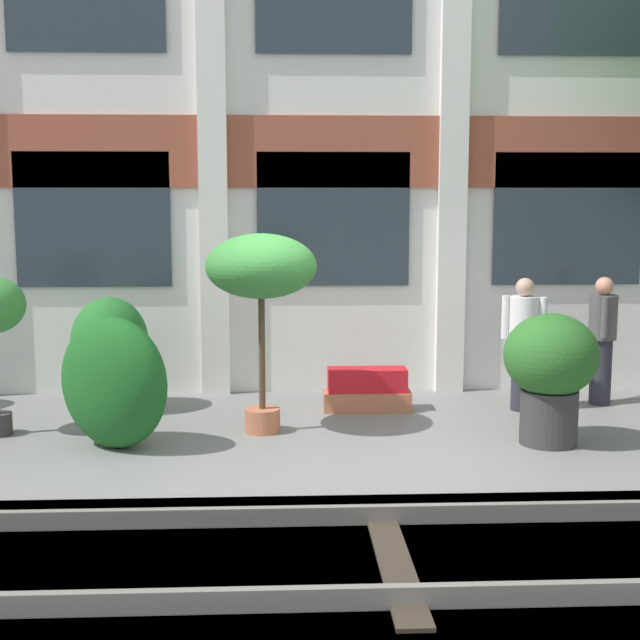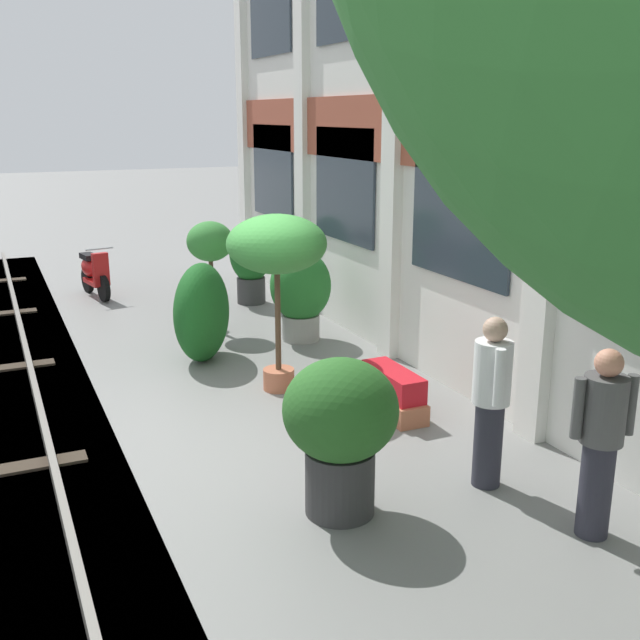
{
  "view_description": "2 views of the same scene",
  "coord_description": "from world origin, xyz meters",
  "px_view_note": "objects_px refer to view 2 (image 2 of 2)",
  "views": [
    {
      "loc": [
        -0.7,
        -8.57,
        2.61
      ],
      "look_at": [
        -0.24,
        1.26,
        1.18
      ],
      "focal_mm": 50.0,
      "sensor_mm": 36.0,
      "label": 1
    },
    {
      "loc": [
        7.26,
        -2.22,
        3.29
      ],
      "look_at": [
        -0.05,
        1.09,
        1.08
      ],
      "focal_mm": 42.0,
      "sensor_mm": 36.0,
      "label": 2
    }
  ],
  "objects_px": {
    "potted_plant_ribbed_drum": "(250,258)",
    "potted_plant_tall_urn": "(210,248)",
    "resident_watching_tracks": "(491,397)",
    "resident_by_doorway": "(601,438)",
    "potted_plant_square_trough": "(393,392)",
    "scooter_near_curb": "(93,273)",
    "potted_plant_stone_basin": "(301,291)",
    "topiary_hedge": "(202,312)",
    "potted_plant_terracotta_small": "(277,250)",
    "potted_plant_glazed_jar": "(340,424)"
  },
  "relations": [
    {
      "from": "potted_plant_stone_basin",
      "to": "resident_watching_tracks",
      "type": "height_order",
      "value": "resident_watching_tracks"
    },
    {
      "from": "potted_plant_glazed_jar",
      "to": "resident_watching_tracks",
      "type": "height_order",
      "value": "resident_watching_tracks"
    },
    {
      "from": "potted_plant_ribbed_drum",
      "to": "potted_plant_square_trough",
      "type": "distance_m",
      "value": 5.58
    },
    {
      "from": "potted_plant_stone_basin",
      "to": "scooter_near_curb",
      "type": "height_order",
      "value": "potted_plant_stone_basin"
    },
    {
      "from": "potted_plant_square_trough",
      "to": "potted_plant_stone_basin",
      "type": "xyz_separation_m",
      "value": [
        -3.07,
        0.16,
        0.51
      ]
    },
    {
      "from": "resident_watching_tracks",
      "to": "scooter_near_curb",
      "type": "bearing_deg",
      "value": -53.59
    },
    {
      "from": "potted_plant_tall_urn",
      "to": "resident_watching_tracks",
      "type": "bearing_deg",
      "value": 7.9
    },
    {
      "from": "potted_plant_terracotta_small",
      "to": "resident_by_doorway",
      "type": "distance_m",
      "value": 4.38
    },
    {
      "from": "potted_plant_stone_basin",
      "to": "resident_watching_tracks",
      "type": "bearing_deg",
      "value": -2.75
    },
    {
      "from": "resident_watching_tracks",
      "to": "potted_plant_ribbed_drum",
      "type": "bearing_deg",
      "value": -69.54
    },
    {
      "from": "scooter_near_curb",
      "to": "resident_watching_tracks",
      "type": "distance_m",
      "value": 9.36
    },
    {
      "from": "resident_watching_tracks",
      "to": "topiary_hedge",
      "type": "bearing_deg",
      "value": -50.52
    },
    {
      "from": "potted_plant_ribbed_drum",
      "to": "resident_watching_tracks",
      "type": "relative_size",
      "value": 0.93
    },
    {
      "from": "potted_plant_tall_urn",
      "to": "potted_plant_stone_basin",
      "type": "relative_size",
      "value": 1.26
    },
    {
      "from": "potted_plant_stone_basin",
      "to": "resident_watching_tracks",
      "type": "xyz_separation_m",
      "value": [
        4.92,
        -0.24,
        0.1
      ]
    },
    {
      "from": "potted_plant_glazed_jar",
      "to": "scooter_near_curb",
      "type": "height_order",
      "value": "potted_plant_glazed_jar"
    },
    {
      "from": "resident_watching_tracks",
      "to": "topiary_hedge",
      "type": "height_order",
      "value": "resident_watching_tracks"
    },
    {
      "from": "potted_plant_glazed_jar",
      "to": "potted_plant_stone_basin",
      "type": "height_order",
      "value": "potted_plant_glazed_jar"
    },
    {
      "from": "potted_plant_square_trough",
      "to": "scooter_near_curb",
      "type": "relative_size",
      "value": 0.77
    },
    {
      "from": "potted_plant_tall_urn",
      "to": "topiary_hedge",
      "type": "bearing_deg",
      "value": -21.75
    },
    {
      "from": "potted_plant_square_trough",
      "to": "potted_plant_glazed_jar",
      "type": "height_order",
      "value": "potted_plant_glazed_jar"
    },
    {
      "from": "potted_plant_glazed_jar",
      "to": "resident_watching_tracks",
      "type": "distance_m",
      "value": 1.44
    },
    {
      "from": "scooter_near_curb",
      "to": "topiary_hedge",
      "type": "xyz_separation_m",
      "value": [
        4.5,
        0.82,
        0.24
      ]
    },
    {
      "from": "topiary_hedge",
      "to": "resident_by_doorway",
      "type": "bearing_deg",
      "value": 16.15
    },
    {
      "from": "resident_watching_tracks",
      "to": "resident_by_doorway",
      "type": "bearing_deg",
      "value": 127.05
    },
    {
      "from": "potted_plant_stone_basin",
      "to": "scooter_near_curb",
      "type": "xyz_separation_m",
      "value": [
        -4.17,
        -2.42,
        -0.32
      ]
    },
    {
      "from": "potted_plant_square_trough",
      "to": "resident_watching_tracks",
      "type": "height_order",
      "value": "resident_watching_tracks"
    },
    {
      "from": "potted_plant_stone_basin",
      "to": "resident_watching_tracks",
      "type": "relative_size",
      "value": 0.86
    },
    {
      "from": "potted_plant_square_trough",
      "to": "potted_plant_terracotta_small",
      "type": "bearing_deg",
      "value": -143.67
    },
    {
      "from": "potted_plant_ribbed_drum",
      "to": "potted_plant_terracotta_small",
      "type": "bearing_deg",
      "value": -14.93
    },
    {
      "from": "potted_plant_stone_basin",
      "to": "potted_plant_tall_urn",
      "type": "bearing_deg",
      "value": -134.04
    },
    {
      "from": "potted_plant_ribbed_drum",
      "to": "potted_plant_stone_basin",
      "type": "relative_size",
      "value": 1.09
    },
    {
      "from": "potted_plant_tall_urn",
      "to": "potted_plant_terracotta_small",
      "type": "bearing_deg",
      "value": -0.16
    },
    {
      "from": "resident_by_doorway",
      "to": "resident_watching_tracks",
      "type": "bearing_deg",
      "value": -150.82
    },
    {
      "from": "potted_plant_glazed_jar",
      "to": "potted_plant_stone_basin",
      "type": "relative_size",
      "value": 1.0
    },
    {
      "from": "potted_plant_tall_urn",
      "to": "resident_watching_tracks",
      "type": "height_order",
      "value": "potted_plant_tall_urn"
    },
    {
      "from": "potted_plant_terracotta_small",
      "to": "scooter_near_curb",
      "type": "relative_size",
      "value": 1.58
    },
    {
      "from": "potted_plant_square_trough",
      "to": "potted_plant_terracotta_small",
      "type": "distance_m",
      "value": 2.15
    },
    {
      "from": "resident_watching_tracks",
      "to": "topiary_hedge",
      "type": "distance_m",
      "value": 4.79
    },
    {
      "from": "potted_plant_tall_urn",
      "to": "resident_by_doorway",
      "type": "distance_m",
      "value": 7.1
    },
    {
      "from": "resident_by_doorway",
      "to": "scooter_near_curb",
      "type": "bearing_deg",
      "value": -151.39
    },
    {
      "from": "topiary_hedge",
      "to": "potted_plant_ribbed_drum",
      "type": "bearing_deg",
      "value": 149.05
    },
    {
      "from": "scooter_near_curb",
      "to": "resident_by_doorway",
      "type": "bearing_deg",
      "value": 3.14
    },
    {
      "from": "potted_plant_square_trough",
      "to": "scooter_near_curb",
      "type": "distance_m",
      "value": 7.58
    },
    {
      "from": "potted_plant_terracotta_small",
      "to": "potted_plant_glazed_jar",
      "type": "xyz_separation_m",
      "value": [
        2.98,
        -0.6,
        -0.94
      ]
    },
    {
      "from": "potted_plant_glazed_jar",
      "to": "potted_plant_square_trough",
      "type": "bearing_deg",
      "value": 139.07
    },
    {
      "from": "potted_plant_square_trough",
      "to": "potted_plant_terracotta_small",
      "type": "xyz_separation_m",
      "value": [
        -1.24,
        -0.91,
        1.51
      ]
    },
    {
      "from": "potted_plant_tall_urn",
      "to": "scooter_near_curb",
      "type": "height_order",
      "value": "potted_plant_tall_urn"
    },
    {
      "from": "potted_plant_ribbed_drum",
      "to": "potted_plant_tall_urn",
      "type": "distance_m",
      "value": 1.91
    },
    {
      "from": "potted_plant_tall_urn",
      "to": "potted_plant_square_trough",
      "type": "xyz_separation_m",
      "value": [
        4.1,
        0.9,
        -1.07
      ]
    }
  ]
}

